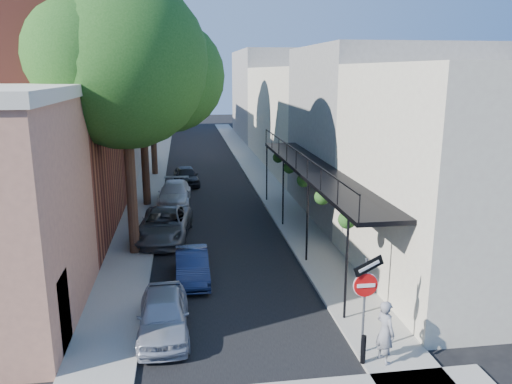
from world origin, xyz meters
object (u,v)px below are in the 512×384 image
object	(u,v)px
sign_post	(366,289)
parked_car_a	(164,314)
oak_near	(136,67)
bollard	(363,349)
oak_mid	(148,83)
oak_far	(156,63)
parked_car_d	(175,193)
pedestrian	(385,332)
parked_car_c	(164,225)
parked_car_b	(192,266)
parked_car_e	(186,176)

from	to	relation	value
sign_post	parked_car_a	bearing A→B (deg)	159.47
oak_near	parked_car_a	xyz separation A→B (m)	(1.04, -7.23, -7.24)
bollard	oak_mid	distance (m)	19.96
oak_far	parked_car_a	distance (m)	25.43
oak_near	parked_car_d	world-z (taller)	oak_near
oak_near	pedestrian	world-z (taller)	oak_near
oak_near	parked_car_c	xyz separation A→B (m)	(0.77, 1.63, -7.18)
oak_far	parked_car_b	world-z (taller)	oak_far
pedestrian	parked_car_b	bearing A→B (deg)	21.17
oak_near	parked_car_b	world-z (taller)	oak_near
parked_car_b	oak_near	bearing A→B (deg)	119.75
parked_car_c	oak_mid	bearing A→B (deg)	103.23
parked_car_a	bollard	bearing A→B (deg)	-26.22
oak_far	parked_car_e	size ratio (longest dim) A/B	3.17
parked_car_b	parked_car_c	world-z (taller)	parked_car_c
oak_mid	parked_car_b	distance (m)	13.18
sign_post	parked_car_c	distance (m)	12.41
parked_car_c	pedestrian	distance (m)	12.96
parked_car_a	parked_car_d	bearing A→B (deg)	88.68
oak_near	oak_mid	bearing A→B (deg)	90.37
parked_car_b	oak_far	bearing A→B (deg)	94.63
oak_near	parked_car_a	size ratio (longest dim) A/B	3.05
sign_post	parked_car_a	distance (m)	6.02
parked_car_e	oak_mid	bearing A→B (deg)	-118.10
parked_car_b	parked_car_e	size ratio (longest dim) A/B	0.93
bollard	parked_car_b	distance (m)	7.80
sign_post	oak_mid	xyz separation A→B (m)	(-6.58, 17.26, 5.02)
parked_car_c	parked_car_d	distance (m)	6.42
parked_car_e	parked_car_a	bearing A→B (deg)	-99.63
oak_near	oak_far	world-z (taller)	oak_far
oak_near	oak_far	size ratio (longest dim) A/B	0.96
bollard	oak_near	xyz separation A→B (m)	(-6.37, 9.76, 7.36)
oak_far	parked_car_c	bearing A→B (deg)	-87.19
pedestrian	parked_car_d	bearing A→B (deg)	1.43
oak_mid	parked_car_d	world-z (taller)	oak_mid
parked_car_a	parked_car_d	distance (m)	15.27
bollard	parked_car_b	bearing A→B (deg)	124.36
oak_near	oak_mid	size ratio (longest dim) A/B	1.12
sign_post	parked_car_e	distance (m)	22.87
sign_post	oak_mid	size ratio (longest dim) A/B	0.29
parked_car_e	oak_far	bearing A→B (deg)	108.28
parked_car_e	pedestrian	size ratio (longest dim) A/B	2.14
oak_far	parked_car_d	distance (m)	11.82
parked_car_d	pedestrian	bearing A→B (deg)	-69.05
parked_car_d	pedestrian	xyz separation A→B (m)	(5.79, -17.80, 0.35)
parked_car_c	parked_car_d	world-z (taller)	parked_car_c
parked_car_a	parked_car_d	xyz separation A→B (m)	(0.12, 15.27, 0.01)
bollard	parked_car_c	distance (m)	12.69
parked_car_e	pedestrian	xyz separation A→B (m)	(5.06, -22.83, 0.36)
bollard	parked_car_c	bearing A→B (deg)	116.19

